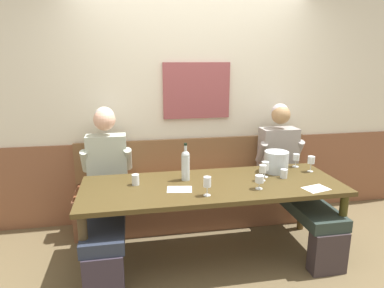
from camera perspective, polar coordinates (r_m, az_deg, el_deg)
name	(u,v)px	position (r m, az deg, el deg)	size (l,w,h in m)	color
ground_plane	(215,265)	(3.26, 3.87, -19.73)	(6.80, 6.80, 0.02)	brown
room_wall_back	(193,96)	(3.79, 0.11, 8.04)	(6.80, 0.12, 2.80)	silver
wood_wainscot_panel	(193,178)	(3.95, 0.24, -5.77)	(6.80, 0.03, 0.92)	brown
wall_bench	(197,199)	(3.83, 0.84, -9.31)	(2.61, 0.42, 0.94)	brown
dining_table	(212,192)	(3.06, 3.46, -8.02)	(2.31, 0.83, 0.73)	#45371A
person_left_seat	(106,185)	(3.30, -14.33, -6.74)	(0.50, 1.28, 1.35)	#322B38
person_right_seat	(291,174)	(3.68, 16.37, -4.83)	(0.51, 1.27, 1.33)	#352C2F
ice_bucket	(276,162)	(3.40, 14.03, -2.93)	(0.23, 0.23, 0.21)	#B0BCC1
wine_bottle_amber_mid	(186,164)	(3.07, -1.10, -3.44)	(0.08, 0.08, 0.35)	silver
wine_glass_near_bucket	(263,170)	(3.13, 11.84, -4.28)	(0.06, 0.06, 0.15)	silver
wine_glass_mid_right	(296,158)	(3.62, 17.17, -2.27)	(0.07, 0.07, 0.14)	silver
wine_glass_center_front	(259,180)	(2.94, 11.32, -5.92)	(0.07, 0.07, 0.12)	silver
wine_glass_by_bottle	(265,166)	(3.24, 12.25, -3.72)	(0.07, 0.07, 0.15)	silver
wine_glass_mid_left	(207,183)	(2.74, 2.59, -6.58)	(0.06, 0.06, 0.16)	silver
wine_glass_center_rear	(311,161)	(3.51, 19.49, -2.67)	(0.07, 0.07, 0.16)	silver
water_tumbler_left	(136,180)	(3.03, -9.52, -5.96)	(0.07, 0.07, 0.09)	silver
water_tumbler_center	(284,174)	(3.27, 15.25, -4.85)	(0.07, 0.07, 0.08)	silver
tasting_sheet_left_guest	(179,189)	(2.90, -2.13, -7.66)	(0.21, 0.15, 0.00)	white
tasting_sheet_right_guest	(316,189)	(3.10, 20.24, -7.08)	(0.21, 0.15, 0.00)	white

